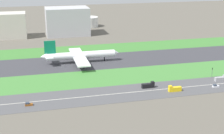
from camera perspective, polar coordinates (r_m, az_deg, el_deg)
name	(u,v)px	position (r m, az deg, el deg)	size (l,w,h in m)	color
ground_plane	(114,60)	(275.39, 0.42, 1.21)	(800.00, 800.00, 0.00)	#5B564C
runway	(114,60)	(275.37, 0.42, 1.22)	(280.00, 46.00, 0.10)	#38383D
grass_median_north	(104,49)	(313.82, -1.47, 3.26)	(280.00, 36.00, 0.10)	#3D7A33
grass_median_south	(128,75)	(237.79, 2.90, -1.48)	(280.00, 36.00, 0.10)	#427F38
highway	(143,91)	(209.35, 5.46, -4.25)	(280.00, 28.00, 0.10)	#4C4C4F
highway_centerline	(143,91)	(209.32, 5.46, -4.24)	(266.00, 0.50, 0.01)	silver
airliner	(79,55)	(268.01, -5.77, 2.04)	(65.00, 56.00, 19.70)	white
car_2	(28,104)	(193.60, -14.46, -6.35)	(4.40, 1.80, 2.00)	brown
truck_1	(221,79)	(238.21, 18.56, -1.96)	(8.40, 2.50, 4.00)	#99999E
car_1	(216,86)	(225.36, 17.72, -3.19)	(4.40, 1.80, 2.00)	silver
truck_2	(174,89)	(211.54, 10.92, -3.80)	(8.40, 2.50, 4.00)	yellow
truck_0	(148,85)	(214.91, 6.40, -3.23)	(8.40, 2.50, 4.00)	black
traffic_light	(212,72)	(242.63, 17.18, -0.82)	(0.36, 0.50, 7.20)	#4C4C51
terminal_building	(9,25)	(375.93, -17.65, 6.96)	(36.84, 25.68, 27.35)	beige
hangar_building	(67,21)	(377.06, -7.85, 7.95)	(48.12, 31.84, 31.28)	#B2B2B7
fuel_tank_west	(65,22)	(422.89, -8.20, 7.77)	(19.37, 19.37, 13.78)	silver
fuel_tank_centre	(89,22)	(427.21, -4.05, 7.92)	(23.44, 23.44, 12.66)	silver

